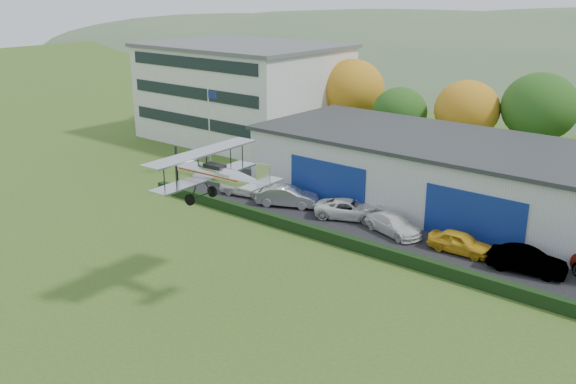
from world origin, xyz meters
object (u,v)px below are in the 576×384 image
Objects in this scene: flagpole at (210,124)px; car_3 at (393,224)px; hangar at (509,185)px; car_5 at (527,261)px; car_4 at (460,242)px; biplane at (216,172)px; office_block at (244,91)px; car_0 at (245,187)px; car_1 at (287,196)px; car_2 at (349,209)px.

flagpole is 20.43m from car_3.
hangar is 5.08× the size of flagpole.
car_4 is at bearing 79.03° from car_5.
car_3 is at bearing 74.54° from biplane.
hangar is at bearing 20.39° from car_5.
office_block reaches higher than car_0.
car_1 is at bearing -100.06° from car_0.
flagpole is (-24.88, -5.98, 2.13)m from hangar.
office_block is at bearing 167.99° from hangar.
office_block is 4.56× the size of car_5.
car_1 is at bearing 108.93° from car_3.
car_2 reaches higher than car_3.
flagpole is 1.94× the size of car_4.
office_block reaches higher than flagpole.
car_1 is 1.16× the size of car_4.
car_1 is (4.34, 0.17, 0.07)m from car_0.
car_1 is 9.39m from car_3.
car_5 is at bearing -115.22° from car_1.
car_2 is (5.30, 0.77, -0.09)m from car_1.
hangar is at bearing 66.60° from biplane.
hangar is 8.16m from car_4.
car_5 is (4.39, -0.20, 0.04)m from car_4.
car_0 reaches higher than car_4.
car_5 reaches higher than car_2.
office_block reaches higher than car_4.
car_5 reaches higher than car_4.
car_1 is at bearing -150.77° from hangar.
car_5 is (9.40, -0.33, 0.07)m from car_3.
car_3 is at bearing -5.26° from flagpole.
flagpole is at bearing 54.20° from car_1.
car_1 is at bearing -10.95° from flagpole.
car_1 is 1.03× the size of car_3.
car_4 is (14.40, 0.08, -0.09)m from car_1.
office_block is at bearing 31.04° from car_0.
office_block is 5.00× the size of car_4.
biplane is (-2.99, -13.87, 6.35)m from car_3.
car_4 reaches higher than car_2.
car_4 is at bearing -114.51° from car_1.
car_2 is 9.13m from car_4.
car_3 is (19.94, -1.84, -4.06)m from flagpole.
office_block is 2.72× the size of biplane.
biplane is at bearing 147.75° from car_4.
car_5 is 0.60× the size of biplane.
car_4 is (0.07, -7.94, -1.90)m from hangar.
hangar is 23.51m from biplane.
car_3 is 5.02m from car_4.
office_block is 40.65m from car_5.
hangar is 5.36× the size of biplane.
hangar is 8.98× the size of car_5.
flagpole reaches higher than car_5.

